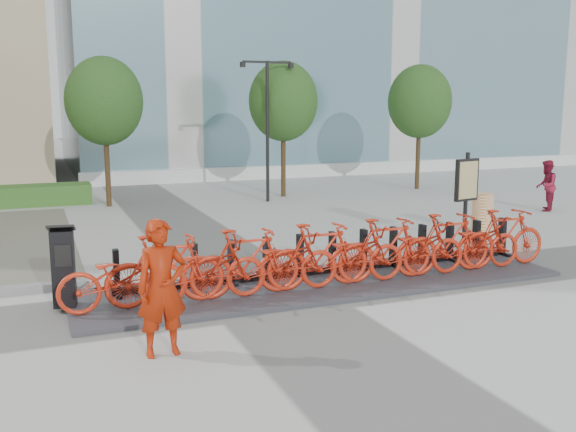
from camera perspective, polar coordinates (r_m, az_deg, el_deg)
name	(u,v)px	position (r m, az deg, el deg)	size (l,w,h in m)	color
ground	(268,296)	(11.93, -1.80, -7.16)	(120.00, 120.00, 0.00)	#BDBDBD
hedge_b	(0,197)	(24.15, -24.23, 1.56)	(6.00, 1.20, 0.70)	#265D16
tree_1	(104,101)	(22.85, -16.02, 9.77)	(2.60, 2.60, 5.10)	#50371E
tree_2	(283,102)	(24.39, -0.42, 10.14)	(2.60, 2.60, 5.10)	#50371E
tree_3	(420,102)	(27.16, 11.63, 9.92)	(2.60, 2.60, 5.10)	#50371E
streetlamp	(267,114)	(23.11, -1.85, 9.02)	(2.00, 0.20, 5.00)	black
dock_pad	(325,283)	(12.66, 3.29, -5.97)	(9.60, 2.40, 0.08)	#3C3C43
dock_rail_posts	(334,253)	(13.13, 4.10, -3.29)	(8.74, 0.50, 0.85)	black
bike_0	(123,277)	(11.12, -14.48, -5.30)	(0.75, 2.14, 1.13)	red
bike_1	(166,270)	(11.21, -10.83, -4.71)	(0.59, 2.08, 1.25)	red
bike_2	(207,269)	(11.38, -7.25, -4.72)	(0.75, 2.14, 1.13)	red
bike_3	(246,262)	(11.56, -3.79, -4.11)	(0.59, 2.08, 1.25)	red
bike_4	(283,262)	(11.81, -0.46, -4.10)	(0.75, 2.14, 1.13)	red
bike_5	(319,255)	(12.06, 2.74, -3.50)	(0.59, 2.08, 1.25)	red
bike_6	(353,255)	(12.39, 5.77, -3.48)	(0.75, 2.14, 1.13)	red
bike_7	(385,249)	(12.71, 8.66, -2.90)	(0.59, 2.08, 1.25)	red
bike_8	(417,249)	(13.10, 11.38, -2.88)	(0.75, 2.14, 1.13)	red
bike_9	(447,243)	(13.49, 13.95, -2.34)	(0.59, 2.08, 1.25)	red
bike_10	(476,243)	(13.93, 16.35, -2.33)	(0.75, 2.14, 1.13)	red
bike_11	(504,238)	(14.36, 18.63, -1.83)	(0.59, 2.08, 1.25)	red
kiosk	(63,267)	(11.58, -19.34, -4.28)	(0.49, 0.43, 1.45)	black
worker_red	(162,288)	(9.16, -11.15, -6.30)	(0.71, 0.47, 1.95)	#9E1F06
pedestrian	(546,186)	(22.83, 21.96, 2.52)	(0.82, 0.64, 1.69)	maroon
construction_barrel	(482,213)	(18.33, 16.89, 0.23)	(0.57, 0.57, 1.10)	orange
map_sign	(467,184)	(16.64, 15.60, 2.77)	(0.76, 0.28, 2.32)	black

